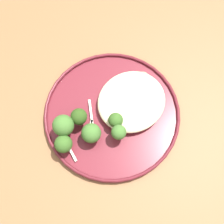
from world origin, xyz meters
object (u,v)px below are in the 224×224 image
at_px(seared_scallop_large_seared, 138,113).
at_px(seared_scallop_right_edge, 114,97).
at_px(seared_scallop_on_noodles, 114,88).
at_px(broccoli_floret_left_leaning, 79,117).
at_px(broccoli_floret_center_pile, 116,120).
at_px(broccoli_floret_rear_charred, 63,144).
at_px(broccoli_floret_near_rim, 91,133).
at_px(broccoli_floret_small_sprig, 63,126).
at_px(seared_scallop_center_golden, 127,86).
at_px(dinner_plate, 112,114).
at_px(seared_scallop_rear_pale, 133,105).
at_px(seared_scallop_left_edge, 142,79).
at_px(broccoli_floret_beside_noodles, 119,133).

height_order(seared_scallop_large_seared, seared_scallop_right_edge, seared_scallop_right_edge).
distance_m(seared_scallop_on_noodles, seared_scallop_right_edge, 0.02).
xyz_separation_m(broccoli_floret_left_leaning, broccoli_floret_center_pile, (-0.06, 0.05, -0.01)).
relative_size(seared_scallop_on_noodles, broccoli_floret_rear_charred, 0.46).
bearing_deg(broccoli_floret_near_rim, broccoli_floret_small_sprig, -51.42).
relative_size(seared_scallop_on_noodles, seared_scallop_center_golden, 0.96).
distance_m(seared_scallop_large_seared, broccoli_floret_near_rim, 0.11).
bearing_deg(seared_scallop_large_seared, broccoli_floret_left_leaning, -30.17).
bearing_deg(seared_scallop_on_noodles, seared_scallop_right_edge, 53.40).
bearing_deg(dinner_plate, broccoli_floret_rear_charred, 0.01).
bearing_deg(broccoli_floret_near_rim, broccoli_floret_center_pile, 171.74).
bearing_deg(seared_scallop_right_edge, broccoli_floret_small_sprig, -2.32).
distance_m(broccoli_floret_center_pile, broccoli_floret_rear_charred, 0.11).
relative_size(broccoli_floret_left_leaning, broccoli_floret_rear_charred, 1.08).
height_order(seared_scallop_rear_pale, broccoli_floret_center_pile, broccoli_floret_center_pile).
relative_size(seared_scallop_right_edge, broccoli_floret_center_pile, 0.65).
bearing_deg(seared_scallop_on_noodles, broccoli_floret_rear_charred, 14.87).
relative_size(seared_scallop_left_edge, broccoli_floret_beside_noodles, 0.63).
relative_size(seared_scallop_left_edge, broccoli_floret_rear_charred, 0.63).
height_order(seared_scallop_large_seared, broccoli_floret_near_rim, broccoli_floret_near_rim).
relative_size(seared_scallop_center_golden, seared_scallop_large_seared, 0.77).
bearing_deg(broccoli_floret_beside_noodles, seared_scallop_rear_pale, -153.63).
xyz_separation_m(broccoli_floret_beside_noodles, broccoli_floret_center_pile, (-0.01, -0.02, -0.00)).
bearing_deg(broccoli_floret_near_rim, seared_scallop_right_edge, -156.13).
bearing_deg(seared_scallop_rear_pale, dinner_plate, -19.26).
xyz_separation_m(broccoli_floret_beside_noodles, broccoli_floret_near_rim, (0.04, -0.03, -0.00)).
xyz_separation_m(broccoli_floret_center_pile, broccoli_floret_small_sprig, (0.09, -0.05, 0.01)).
distance_m(dinner_plate, broccoli_floret_near_rim, 0.07).
xyz_separation_m(seared_scallop_on_noodles, broccoli_floret_near_rim, (0.10, 0.06, 0.02)).
distance_m(seared_scallop_rear_pale, broccoli_floret_left_leaning, 0.12).
distance_m(seared_scallop_center_golden, broccoli_floret_center_pile, 0.09).
bearing_deg(broccoli_floret_near_rim, seared_scallop_on_noodles, -150.57).
xyz_separation_m(broccoli_floret_center_pile, broccoli_floret_rear_charred, (0.11, -0.02, 0.00)).
height_order(broccoli_floret_near_rim, broccoli_floret_rear_charred, broccoli_floret_near_rim).
relative_size(seared_scallop_on_noodles, broccoli_floret_small_sprig, 0.37).
relative_size(broccoli_floret_left_leaning, broccoli_floret_small_sprig, 0.87).
xyz_separation_m(dinner_plate, seared_scallop_on_noodles, (-0.04, -0.04, 0.01)).
bearing_deg(broccoli_floret_left_leaning, broccoli_floret_near_rim, 89.58).
relative_size(dinner_plate, seared_scallop_rear_pale, 9.23).
xyz_separation_m(seared_scallop_on_noodles, broccoli_floret_small_sprig, (0.14, 0.01, 0.03)).
relative_size(seared_scallop_left_edge, seared_scallop_right_edge, 1.08).
bearing_deg(dinner_plate, seared_scallop_rear_pale, 160.74).
xyz_separation_m(seared_scallop_rear_pale, broccoli_floret_rear_charred, (0.17, -0.02, 0.02)).
height_order(seared_scallop_on_noodles, broccoli_floret_beside_noodles, broccoli_floret_beside_noodles).
height_order(broccoli_floret_beside_noodles, broccoli_floret_near_rim, broccoli_floret_near_rim).
bearing_deg(broccoli_floret_beside_noodles, seared_scallop_right_edge, -121.81).
height_order(seared_scallop_center_golden, seared_scallop_rear_pale, seared_scallop_rear_pale).
height_order(seared_scallop_left_edge, broccoli_floret_small_sprig, broccoli_floret_small_sprig).
height_order(dinner_plate, broccoli_floret_center_pile, broccoli_floret_center_pile).
height_order(seared_scallop_center_golden, broccoli_floret_near_rim, broccoli_floret_near_rim).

